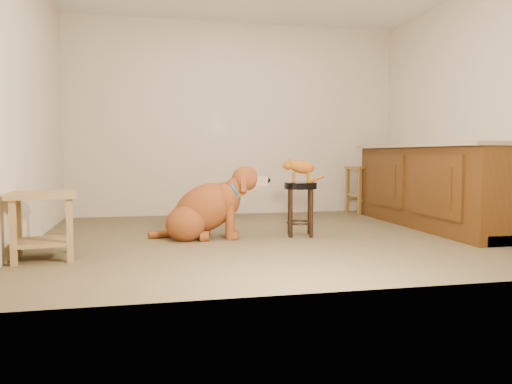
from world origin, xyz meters
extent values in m
cube|color=brown|center=(0.00, 0.00, 0.00)|extent=(4.50, 4.00, 0.01)
cube|color=beige|center=(0.00, 2.00, 1.30)|extent=(4.50, 0.04, 2.60)
cube|color=beige|center=(0.00, -2.00, 1.30)|extent=(4.50, 0.04, 2.60)
cube|color=beige|center=(-2.25, 0.00, 1.30)|extent=(0.04, 4.00, 2.60)
cube|color=beige|center=(2.25, 0.00, 1.30)|extent=(0.04, 4.00, 2.60)
cube|color=#4F2C0E|center=(1.95, 0.30, 0.45)|extent=(0.60, 2.50, 0.90)
cube|color=gray|center=(1.92, 0.30, 0.92)|extent=(0.70, 2.56, 0.04)
cube|color=black|center=(1.99, 0.30, 0.05)|extent=(0.52, 2.50, 0.10)
cube|color=#4F2C0E|center=(1.64, -0.25, 0.50)|extent=(0.02, 0.90, 0.62)
cube|color=#4F2C0E|center=(1.64, 0.85, 0.50)|extent=(0.02, 0.90, 0.62)
cube|color=#40230B|center=(1.63, -0.25, 0.50)|extent=(0.02, 0.60, 0.40)
cube|color=#40230B|center=(1.63, 0.85, 0.50)|extent=(0.02, 0.60, 0.40)
cylinder|color=black|center=(0.43, 0.09, 0.24)|extent=(0.04, 0.04, 0.48)
cylinder|color=black|center=(0.23, 0.14, 0.24)|extent=(0.04, 0.04, 0.48)
cylinder|color=black|center=(0.38, -0.11, 0.24)|extent=(0.04, 0.04, 0.48)
cylinder|color=black|center=(0.18, -0.06, 0.24)|extent=(0.04, 0.04, 0.48)
torus|color=black|center=(0.30, 0.02, 0.14)|extent=(0.34, 0.34, 0.02)
cylinder|color=black|center=(0.30, 0.02, 0.51)|extent=(0.33, 0.33, 0.06)
cube|color=brown|center=(1.82, 1.85, 0.31)|extent=(0.05, 0.05, 0.62)
cube|color=brown|center=(1.54, 1.79, 0.31)|extent=(0.05, 0.05, 0.62)
cube|color=brown|center=(1.88, 1.57, 0.31)|extent=(0.05, 0.05, 0.62)
cube|color=brown|center=(1.61, 1.51, 0.31)|extent=(0.05, 0.05, 0.62)
cube|color=brown|center=(1.71, 1.68, 0.64)|extent=(0.42, 0.42, 0.04)
cube|color=olive|center=(-1.83, -0.40, 0.24)|extent=(0.06, 0.06, 0.49)
cube|color=olive|center=(-2.22, -0.45, 0.24)|extent=(0.06, 0.06, 0.49)
cube|color=olive|center=(-1.78, -0.78, 0.24)|extent=(0.06, 0.06, 0.49)
cube|color=olive|center=(-2.17, -0.84, 0.24)|extent=(0.06, 0.06, 0.49)
cube|color=olive|center=(-2.00, -0.62, 0.51)|extent=(0.57, 0.57, 0.04)
cube|color=olive|center=(-2.00, -0.62, 0.14)|extent=(0.49, 0.49, 0.03)
ellipsoid|color=brown|center=(-0.81, 0.23, 0.16)|extent=(0.41, 0.36, 0.34)
ellipsoid|color=brown|center=(-0.85, -0.04, 0.16)|extent=(0.41, 0.36, 0.34)
cylinder|color=brown|center=(-0.63, 0.23, 0.04)|extent=(0.10, 0.12, 0.11)
cylinder|color=brown|center=(-0.67, -0.09, 0.04)|extent=(0.10, 0.12, 0.11)
ellipsoid|color=brown|center=(-0.65, 0.07, 0.30)|extent=(0.82, 0.51, 0.69)
ellipsoid|color=brown|center=(-0.45, 0.04, 0.38)|extent=(0.33, 0.36, 0.35)
cylinder|color=brown|center=(-0.40, 0.13, 0.20)|extent=(0.10, 0.10, 0.40)
cylinder|color=brown|center=(-0.42, -0.06, 0.20)|extent=(0.10, 0.10, 0.40)
sphere|color=brown|center=(-0.36, 0.13, 0.03)|extent=(0.11, 0.11, 0.11)
sphere|color=brown|center=(-0.39, -0.06, 0.03)|extent=(0.11, 0.11, 0.11)
cylinder|color=brown|center=(-0.37, 0.03, 0.49)|extent=(0.28, 0.21, 0.26)
ellipsoid|color=brown|center=(-0.26, 0.01, 0.59)|extent=(0.29, 0.27, 0.24)
cube|color=#9B7A61|center=(-0.12, -0.01, 0.56)|extent=(0.18, 0.11, 0.11)
sphere|color=black|center=(-0.05, -0.02, 0.57)|extent=(0.06, 0.06, 0.06)
cube|color=brown|center=(-0.27, 0.13, 0.55)|extent=(0.06, 0.07, 0.18)
cube|color=brown|center=(-0.30, -0.09, 0.55)|extent=(0.06, 0.07, 0.18)
torus|color=#0E5F73|center=(-0.37, 0.03, 0.48)|extent=(0.17, 0.25, 0.21)
cylinder|color=#D8BF4C|center=(-0.31, 0.02, 0.40)|extent=(0.01, 0.05, 0.05)
cylinder|color=brown|center=(-1.03, 0.18, 0.04)|extent=(0.33, 0.14, 0.07)
ellipsoid|color=#944A0E|center=(0.32, 0.01, 0.70)|extent=(0.29, 0.18, 0.17)
cylinder|color=#944A0E|center=(0.25, 0.07, 0.59)|extent=(0.03, 0.03, 0.10)
sphere|color=#944A0E|center=(0.25, 0.07, 0.55)|extent=(0.03, 0.03, 0.03)
cylinder|color=#944A0E|center=(0.23, 0.00, 0.59)|extent=(0.03, 0.03, 0.10)
sphere|color=#944A0E|center=(0.23, 0.00, 0.55)|extent=(0.03, 0.03, 0.03)
cylinder|color=#944A0E|center=(0.39, 0.03, 0.59)|extent=(0.03, 0.03, 0.10)
sphere|color=#944A0E|center=(0.39, 0.03, 0.55)|extent=(0.03, 0.03, 0.03)
cylinder|color=#944A0E|center=(0.37, -0.04, 0.59)|extent=(0.03, 0.03, 0.10)
sphere|color=#944A0E|center=(0.37, -0.04, 0.55)|extent=(0.03, 0.03, 0.03)
sphere|color=#944A0E|center=(0.18, 0.05, 0.71)|extent=(0.10, 0.10, 0.10)
sphere|color=#944A0E|center=(0.14, 0.06, 0.70)|extent=(0.04, 0.04, 0.04)
sphere|color=brown|center=(0.13, 0.06, 0.70)|extent=(0.01, 0.01, 0.01)
cone|color=#944A0E|center=(0.20, 0.07, 0.76)|extent=(0.05, 0.05, 0.05)
cone|color=#C66B60|center=(0.20, 0.07, 0.76)|extent=(0.03, 0.03, 0.03)
cone|color=#944A0E|center=(0.18, 0.01, 0.76)|extent=(0.05, 0.05, 0.05)
cone|color=#C66B60|center=(0.18, 0.02, 0.76)|extent=(0.03, 0.03, 0.03)
cylinder|color=#944A0E|center=(0.46, 0.02, 0.57)|extent=(0.20, 0.07, 0.10)
camera|label=1|loc=(-1.19, -4.76, 0.82)|focal=35.00mm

